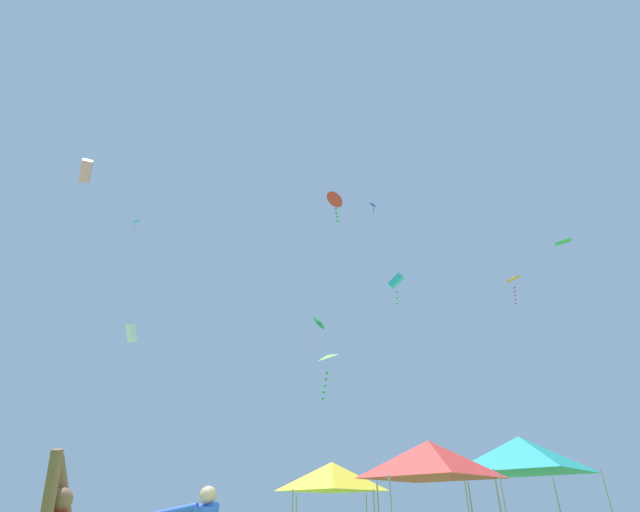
{
  "coord_description": "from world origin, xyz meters",
  "views": [
    {
      "loc": [
        0.62,
        -5.79,
        1.46
      ],
      "look_at": [
        0.6,
        16.92,
        14.46
      ],
      "focal_mm": 25.27,
      "sensor_mm": 36.0,
      "label": 1
    }
  ],
  "objects_px": {
    "kite_blue_diamond": "(374,205)",
    "kite_cyan_box": "(396,281)",
    "kite_green_diamond": "(563,241)",
    "kite_white_box": "(132,333)",
    "kite_pink_box": "(86,171)",
    "kite_lime_diamond": "(328,359)",
    "canopy_tent_teal": "(522,454)",
    "kite_orange_delta": "(514,279)",
    "kite_cyan_delta": "(137,221)",
    "kite_green_delta": "(320,323)",
    "kite_red_delta": "(336,200)",
    "canopy_tent_yellow": "(332,476)",
    "canopy_tent_red": "(430,459)"
  },
  "relations": [
    {
      "from": "canopy_tent_teal",
      "to": "kite_orange_delta",
      "type": "height_order",
      "value": "kite_orange_delta"
    },
    {
      "from": "canopy_tent_yellow",
      "to": "kite_green_delta",
      "type": "distance_m",
      "value": 21.16
    },
    {
      "from": "kite_pink_box",
      "to": "kite_cyan_box",
      "type": "bearing_deg",
      "value": 27.55
    },
    {
      "from": "kite_orange_delta",
      "to": "kite_green_diamond",
      "type": "bearing_deg",
      "value": -47.37
    },
    {
      "from": "canopy_tent_teal",
      "to": "kite_green_delta",
      "type": "height_order",
      "value": "kite_green_delta"
    },
    {
      "from": "canopy_tent_teal",
      "to": "kite_blue_diamond",
      "type": "distance_m",
      "value": 27.16
    },
    {
      "from": "kite_blue_diamond",
      "to": "kite_lime_diamond",
      "type": "xyz_separation_m",
      "value": [
        -4.29,
        -8.14,
        -16.23
      ]
    },
    {
      "from": "canopy_tent_teal",
      "to": "kite_green_diamond",
      "type": "bearing_deg",
      "value": 45.43
    },
    {
      "from": "kite_blue_diamond",
      "to": "kite_cyan_box",
      "type": "relative_size",
      "value": 0.52
    },
    {
      "from": "kite_cyan_delta",
      "to": "kite_cyan_box",
      "type": "xyz_separation_m",
      "value": [
        22.53,
        -6.9,
        -9.76
      ]
    },
    {
      "from": "canopy_tent_yellow",
      "to": "kite_green_diamond",
      "type": "height_order",
      "value": "kite_green_diamond"
    },
    {
      "from": "kite_blue_diamond",
      "to": "kite_red_delta",
      "type": "bearing_deg",
      "value": -135.07
    },
    {
      "from": "canopy_tent_yellow",
      "to": "kite_red_delta",
      "type": "height_order",
      "value": "kite_red_delta"
    },
    {
      "from": "kite_cyan_delta",
      "to": "kite_green_delta",
      "type": "bearing_deg",
      "value": -1.58
    },
    {
      "from": "canopy_tent_teal",
      "to": "kite_orange_delta",
      "type": "bearing_deg",
      "value": 60.51
    },
    {
      "from": "kite_lime_diamond",
      "to": "kite_cyan_box",
      "type": "relative_size",
      "value": 1.06
    },
    {
      "from": "canopy_tent_red",
      "to": "kite_cyan_box",
      "type": "xyz_separation_m",
      "value": [
        2.2,
        14.21,
        12.69
      ]
    },
    {
      "from": "canopy_tent_teal",
      "to": "kite_lime_diamond",
      "type": "relative_size",
      "value": 1.42
    },
    {
      "from": "kite_lime_diamond",
      "to": "kite_white_box",
      "type": "xyz_separation_m",
      "value": [
        -6.62,
        -9.74,
        -2.06
      ]
    },
    {
      "from": "canopy_tent_red",
      "to": "kite_red_delta",
      "type": "relative_size",
      "value": 1.09
    },
    {
      "from": "kite_pink_box",
      "to": "kite_white_box",
      "type": "xyz_separation_m",
      "value": [
        6.38,
        -4.58,
        -10.83
      ]
    },
    {
      "from": "kite_orange_delta",
      "to": "kite_red_delta",
      "type": "bearing_deg",
      "value": -179.02
    },
    {
      "from": "canopy_tent_red",
      "to": "canopy_tent_yellow",
      "type": "relative_size",
      "value": 1.08
    },
    {
      "from": "kite_blue_diamond",
      "to": "kite_green_diamond",
      "type": "xyz_separation_m",
      "value": [
        11.76,
        -6.08,
        -7.45
      ]
    },
    {
      "from": "kite_green_delta",
      "to": "kite_cyan_delta",
      "type": "relative_size",
      "value": 2.02
    },
    {
      "from": "canopy_tent_yellow",
      "to": "kite_red_delta",
      "type": "relative_size",
      "value": 1.01
    },
    {
      "from": "canopy_tent_teal",
      "to": "kite_cyan_delta",
      "type": "height_order",
      "value": "kite_cyan_delta"
    },
    {
      "from": "kite_pink_box",
      "to": "kite_green_delta",
      "type": "xyz_separation_m",
      "value": [
        12.56,
        15.76,
        -2.52
      ]
    },
    {
      "from": "kite_blue_diamond",
      "to": "kite_cyan_box",
      "type": "distance_m",
      "value": 10.26
    },
    {
      "from": "kite_green_diamond",
      "to": "kite_orange_delta",
      "type": "height_order",
      "value": "kite_green_diamond"
    },
    {
      "from": "kite_cyan_delta",
      "to": "canopy_tent_red",
      "type": "bearing_deg",
      "value": -46.07
    },
    {
      "from": "kite_green_delta",
      "to": "kite_orange_delta",
      "type": "distance_m",
      "value": 15.04
    },
    {
      "from": "kite_pink_box",
      "to": "kite_lime_diamond",
      "type": "xyz_separation_m",
      "value": [
        12.99,
        5.16,
        -8.77
      ]
    },
    {
      "from": "kite_cyan_delta",
      "to": "kite_green_diamond",
      "type": "height_order",
      "value": "kite_cyan_delta"
    },
    {
      "from": "kite_green_diamond",
      "to": "kite_orange_delta",
      "type": "distance_m",
      "value": 4.11
    },
    {
      "from": "kite_orange_delta",
      "to": "kite_pink_box",
      "type": "bearing_deg",
      "value": -159.19
    },
    {
      "from": "kite_blue_diamond",
      "to": "canopy_tent_teal",
      "type": "bearing_deg",
      "value": -83.32
    },
    {
      "from": "canopy_tent_yellow",
      "to": "kite_red_delta",
      "type": "bearing_deg",
      "value": 85.98
    },
    {
      "from": "kite_green_diamond",
      "to": "kite_white_box",
      "type": "relative_size",
      "value": 2.56
    },
    {
      "from": "kite_green_delta",
      "to": "kite_orange_delta",
      "type": "bearing_deg",
      "value": -22.37
    },
    {
      "from": "canopy_tent_red",
      "to": "kite_green_diamond",
      "type": "relative_size",
      "value": 2.14
    },
    {
      "from": "kite_pink_box",
      "to": "kite_lime_diamond",
      "type": "distance_m",
      "value": 16.5
    },
    {
      "from": "canopy_tent_teal",
      "to": "kite_orange_delta",
      "type": "relative_size",
      "value": 1.69
    },
    {
      "from": "kite_blue_diamond",
      "to": "kite_cyan_delta",
      "type": "height_order",
      "value": "kite_cyan_delta"
    },
    {
      "from": "canopy_tent_yellow",
      "to": "kite_pink_box",
      "type": "xyz_separation_m",
      "value": [
        -13.01,
        1.41,
        14.89
      ]
    },
    {
      "from": "canopy_tent_teal",
      "to": "canopy_tent_yellow",
      "type": "distance_m",
      "value": 6.33
    },
    {
      "from": "canopy_tent_yellow",
      "to": "kite_red_delta",
      "type": "distance_m",
      "value": 23.26
    },
    {
      "from": "canopy_tent_yellow",
      "to": "kite_white_box",
      "type": "height_order",
      "value": "kite_white_box"
    },
    {
      "from": "kite_pink_box",
      "to": "kite_lime_diamond",
      "type": "relative_size",
      "value": 0.51
    },
    {
      "from": "canopy_tent_yellow",
      "to": "kite_green_diamond",
      "type": "distance_m",
      "value": 23.52
    }
  ]
}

